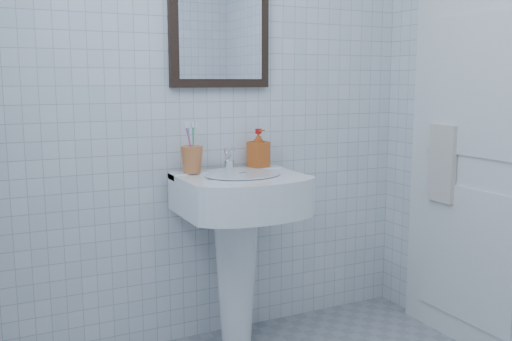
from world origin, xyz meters
TOP-DOWN VIEW (x-y plane):
  - wall_back at (0.00, 1.20)m, footprint 2.20×0.02m
  - washbasin at (0.06, 0.99)m, footprint 0.56×0.41m
  - faucet at (0.06, 1.09)m, footprint 0.05×0.10m
  - toothbrush_cup at (-0.12, 1.09)m, footprint 0.13×0.13m
  - soap_dispenser at (0.23, 1.11)m, footprint 0.11×0.11m
  - wall_mirror at (0.06, 1.18)m, footprint 0.50×0.04m
  - bathroom_door at (1.08, 0.55)m, footprint 0.04×0.80m
  - towel_ring at (1.06, 0.71)m, footprint 0.01×0.18m
  - hand_towel at (1.04, 0.71)m, footprint 0.03×0.16m

SIDE VIEW (x-z plane):
  - washbasin at x=0.06m, z-range 0.15..1.01m
  - hand_towel at x=1.04m, z-range 0.68..1.06m
  - faucet at x=0.06m, z-range 0.84..0.96m
  - toothbrush_cup at x=-0.12m, z-range 0.85..0.98m
  - soap_dispenser at x=0.23m, z-range 0.85..1.04m
  - bathroom_door at x=1.08m, z-range 0.00..2.00m
  - towel_ring at x=1.06m, z-range 0.96..1.14m
  - wall_back at x=0.00m, z-range 0.00..2.50m
  - wall_mirror at x=0.06m, z-range 1.24..1.86m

